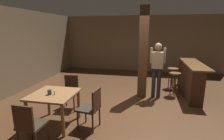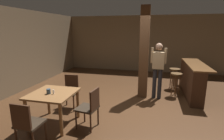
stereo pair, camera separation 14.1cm
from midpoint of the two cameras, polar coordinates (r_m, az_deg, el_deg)
The scene contains 14 objects.
ground_plane at distance 5.05m, azimuth 6.11°, elevation -11.67°, with size 10.80×10.80×0.00m, color #422816.
wall_back at distance 9.11m, azimuth 9.27°, elevation 8.43°, with size 8.00×0.10×2.80m, color #756047.
wall_left at distance 6.40m, azimuth -32.11°, elevation 4.74°, with size 0.10×9.00×2.80m, color #756047.
pillar at distance 5.49m, azimuth 9.45°, elevation 5.49°, with size 0.28×0.28×2.80m, color #4C301C.
dining_table at distance 4.12m, azimuth -19.37°, elevation -8.82°, with size 0.94×0.94×0.75m.
chair_south at distance 3.51m, azimuth -26.55°, elevation -15.54°, with size 0.43×0.43×0.89m.
chair_east at distance 3.82m, azimuth -7.70°, elevation -11.76°, with size 0.47×0.47×0.89m.
chair_north at distance 4.90m, azimuth -14.25°, elevation -6.39°, with size 0.45×0.45×0.89m.
napkin_cup at distance 4.02m, azimuth -20.70°, elevation -6.75°, with size 0.09×0.09×0.11m, color #33475B.
salt_shaker at distance 3.97m, azimuth -19.22°, elevation -6.96°, with size 0.03×0.03×0.10m, color silver.
standing_person at distance 5.48m, azimuth 13.83°, elevation 1.07°, with size 0.47×0.22×1.72m.
bar_counter at distance 6.29m, azimuth 23.35°, elevation -2.52°, with size 0.56×2.21×1.05m.
bar_stool_near at distance 5.99m, azimuth 19.20°, elevation -2.61°, with size 0.35×0.35×0.75m.
bar_stool_mid at distance 6.71m, azimuth 18.66°, elevation -0.91°, with size 0.38×0.38×0.74m.
Camera 1 is at (0.35, -4.59, 2.10)m, focal length 28.00 mm.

